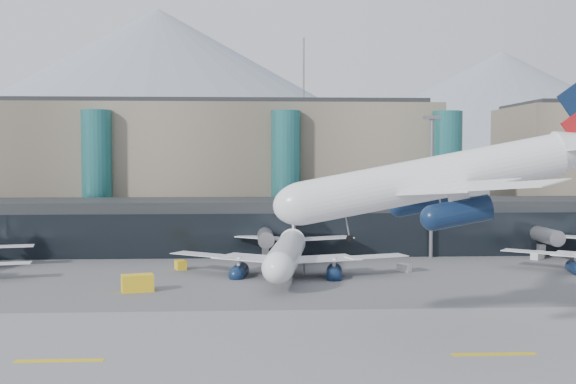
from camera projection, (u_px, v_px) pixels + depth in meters
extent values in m
plane|color=#515154|center=(274.00, 320.00, 81.12)|extent=(900.00, 900.00, 0.00)
cube|color=slate|center=(280.00, 358.00, 66.16)|extent=(400.00, 40.00, 0.04)
cube|color=gold|center=(59.00, 361.00, 65.10)|extent=(8.00, 1.00, 0.02)
cube|color=gold|center=(494.00, 354.00, 67.22)|extent=(8.00, 1.00, 0.02)
cube|color=black|center=(264.00, 225.00, 138.70)|extent=(170.00, 18.00, 10.00)
cube|color=black|center=(265.00, 236.00, 129.87)|extent=(170.00, 0.40, 8.00)
cylinder|color=slate|center=(265.00, 236.00, 127.77)|extent=(2.80, 14.00, 2.80)
cube|color=slate|center=(265.00, 253.00, 127.93)|extent=(1.20, 1.20, 2.40)
cylinder|color=slate|center=(541.00, 234.00, 130.42)|extent=(2.80, 14.00, 2.80)
cube|color=slate|center=(541.00, 251.00, 130.58)|extent=(1.20, 1.20, 2.40)
cube|color=gray|center=(155.00, 170.00, 168.76)|extent=(130.00, 30.00, 30.00)
cube|color=black|center=(154.00, 104.00, 167.95)|extent=(123.50, 28.00, 1.00)
cylinder|color=#266C6C|center=(97.00, 176.00, 152.32)|extent=(6.40, 6.40, 28.00)
cylinder|color=#266C6C|center=(286.00, 176.00, 154.45)|extent=(6.40, 6.40, 28.00)
cylinder|color=#266C6C|center=(447.00, 176.00, 156.30)|extent=(6.40, 6.40, 28.00)
cylinder|color=slate|center=(304.00, 72.00, 169.41)|extent=(0.40, 0.40, 16.00)
cone|color=gray|center=(159.00, 97.00, 454.00)|extent=(400.00, 400.00, 110.00)
cone|color=gray|center=(501.00, 117.00, 466.33)|extent=(340.00, 340.00, 85.00)
cylinder|color=slate|center=(431.00, 189.00, 129.92)|extent=(0.70, 0.70, 25.00)
cube|color=slate|center=(432.00, 117.00, 129.25)|extent=(3.00, 1.20, 0.60)
cylinder|color=white|center=(452.00, 161.00, 73.10)|extent=(26.58, 4.53, 4.40)
ellipsoid|color=white|center=(321.00, 161.00, 72.33)|extent=(6.18, 4.43, 4.40)
cube|color=white|center=(503.00, 170.00, 63.78)|extent=(13.93, 19.91, 0.22)
cylinder|color=#0E1E3D|center=(478.00, 194.00, 66.08)|extent=(5.32, 2.45, 2.42)
cube|color=white|center=(444.00, 167.00, 82.70)|extent=(13.80, 19.93, 0.22)
cylinder|color=#0E1E3D|center=(436.00, 187.00, 80.46)|extent=(5.32, 2.45, 2.42)
cylinder|color=slate|center=(361.00, 189.00, 72.71)|extent=(0.18, 0.18, 3.52)
cylinder|color=black|center=(361.00, 205.00, 72.79)|extent=(0.78, 0.28, 0.78)
cylinder|color=black|center=(470.00, 206.00, 70.76)|extent=(1.01, 0.40, 1.00)
cylinder|color=black|center=(455.00, 203.00, 76.02)|extent=(1.01, 0.40, 1.00)
cube|color=white|center=(15.00, 238.00, 122.07)|extent=(8.72, 4.89, 0.15)
cylinder|color=white|center=(287.00, 243.00, 111.94)|extent=(7.92, 27.23, 4.45)
ellipsoid|color=white|center=(280.00, 255.00, 98.56)|extent=(5.23, 6.76, 4.45)
cone|color=white|center=(295.00, 230.00, 129.13)|extent=(5.42, 8.20, 4.45)
cube|color=white|center=(349.00, 246.00, 113.14)|extent=(20.27, 12.00, 0.22)
cylinder|color=#0E1E3D|center=(334.00, 262.00, 111.91)|extent=(3.13, 5.65, 2.45)
cube|color=white|center=(325.00, 229.00, 128.70)|extent=(10.70, 7.09, 0.18)
cube|color=white|center=(228.00, 245.00, 114.63)|extent=(19.70, 15.82, 0.22)
cylinder|color=#0E1E3D|center=(241.00, 261.00, 113.04)|extent=(3.13, 5.65, 2.45)
cube|color=white|center=(265.00, 228.00, 129.53)|extent=(10.36, 8.92, 0.18)
cube|color=slate|center=(295.00, 210.00, 129.33)|extent=(1.13, 6.63, 7.84)
cube|color=white|center=(295.00, 218.00, 128.25)|extent=(0.89, 4.45, 4.29)
cylinder|color=slate|center=(282.00, 271.00, 102.72)|extent=(0.18, 0.18, 3.56)
cylinder|color=black|center=(282.00, 282.00, 102.80)|extent=(0.38, 0.82, 0.79)
cylinder|color=black|center=(305.00, 270.00, 113.11)|extent=(0.52, 1.06, 1.02)
cylinder|color=black|center=(271.00, 270.00, 113.52)|extent=(0.52, 1.06, 1.02)
cube|color=white|center=(557.00, 243.00, 117.90)|extent=(18.92, 16.09, 0.22)
cylinder|color=#0E1E3D|center=(573.00, 258.00, 116.24)|extent=(3.32, 5.59, 2.39)
cube|color=white|center=(561.00, 227.00, 132.12)|extent=(9.94, 9.01, 0.17)
cube|color=yellow|center=(181.00, 265.00, 117.04)|extent=(2.23, 2.84, 1.43)
cube|color=#4F5054|center=(275.00, 271.00, 109.25)|extent=(3.71, 2.71, 1.85)
cube|color=silver|center=(537.00, 255.00, 128.21)|extent=(2.91, 2.86, 1.52)
cube|color=silver|center=(404.00, 268.00, 114.96)|extent=(2.28, 2.35, 1.21)
cube|color=yellow|center=(137.00, 283.00, 98.05)|extent=(4.66, 3.26, 2.33)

